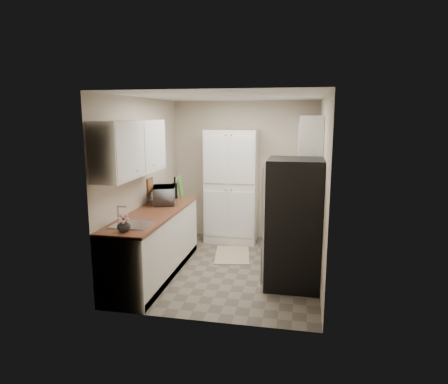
{
  "coord_description": "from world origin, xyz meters",
  "views": [
    {
      "loc": [
        1.03,
        -5.55,
        2.24
      ],
      "look_at": [
        -0.1,
        0.15,
        1.12
      ],
      "focal_mm": 32.0,
      "sensor_mm": 36.0,
      "label": 1
    }
  ],
  "objects_px": {
    "electric_range": "(297,233)",
    "refrigerator": "(294,223)",
    "microwave": "(164,195)",
    "wine_bottle": "(175,189)",
    "pantry_cabinet": "(231,187)",
    "toaster_oven": "(298,189)"
  },
  "relations": [
    {
      "from": "electric_range",
      "to": "wine_bottle",
      "type": "distance_m",
      "value": 2.05
    },
    {
      "from": "pantry_cabinet",
      "to": "toaster_oven",
      "type": "distance_m",
      "value": 1.18
    },
    {
      "from": "refrigerator",
      "to": "wine_bottle",
      "type": "distance_m",
      "value": 2.14
    },
    {
      "from": "electric_range",
      "to": "refrigerator",
      "type": "xyz_separation_m",
      "value": [
        -0.03,
        -0.8,
        0.37
      ]
    },
    {
      "from": "wine_bottle",
      "to": "toaster_oven",
      "type": "height_order",
      "value": "wine_bottle"
    },
    {
      "from": "microwave",
      "to": "wine_bottle",
      "type": "height_order",
      "value": "wine_bottle"
    },
    {
      "from": "pantry_cabinet",
      "to": "refrigerator",
      "type": "distance_m",
      "value": 2.07
    },
    {
      "from": "electric_range",
      "to": "toaster_oven",
      "type": "distance_m",
      "value": 0.98
    },
    {
      "from": "pantry_cabinet",
      "to": "wine_bottle",
      "type": "distance_m",
      "value": 1.13
    },
    {
      "from": "refrigerator",
      "to": "pantry_cabinet",
      "type": "bearing_deg",
      "value": 123.46
    },
    {
      "from": "refrigerator",
      "to": "toaster_oven",
      "type": "height_order",
      "value": "refrigerator"
    },
    {
      "from": "pantry_cabinet",
      "to": "toaster_oven",
      "type": "bearing_deg",
      "value": -5.19
    },
    {
      "from": "refrigerator",
      "to": "toaster_oven",
      "type": "xyz_separation_m",
      "value": [
        0.03,
        1.62,
        0.17
      ]
    },
    {
      "from": "microwave",
      "to": "toaster_oven",
      "type": "bearing_deg",
      "value": -80.24
    },
    {
      "from": "refrigerator",
      "to": "toaster_oven",
      "type": "distance_m",
      "value": 1.63
    },
    {
      "from": "toaster_oven",
      "to": "wine_bottle",
      "type": "bearing_deg",
      "value": -173.68
    },
    {
      "from": "microwave",
      "to": "toaster_oven",
      "type": "height_order",
      "value": "microwave"
    },
    {
      "from": "pantry_cabinet",
      "to": "microwave",
      "type": "relative_size",
      "value": 4.18
    },
    {
      "from": "pantry_cabinet",
      "to": "toaster_oven",
      "type": "xyz_separation_m",
      "value": [
        1.17,
        -0.11,
        0.02
      ]
    },
    {
      "from": "wine_bottle",
      "to": "toaster_oven",
      "type": "relative_size",
      "value": 0.9
    },
    {
      "from": "pantry_cabinet",
      "to": "microwave",
      "type": "xyz_separation_m",
      "value": [
        -0.82,
        -1.22,
        0.05
      ]
    },
    {
      "from": "electric_range",
      "to": "toaster_oven",
      "type": "height_order",
      "value": "electric_range"
    }
  ]
}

